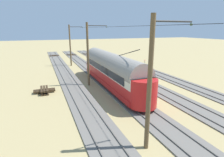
{
  "coord_description": "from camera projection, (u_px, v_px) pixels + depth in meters",
  "views": [
    {
      "loc": [
        10.52,
        21.52,
        7.2
      ],
      "look_at": [
        2.94,
        2.3,
        1.54
      ],
      "focal_mm": 29.09,
      "sensor_mm": 36.0,
      "label": 1
    }
  ],
  "objects": [
    {
      "name": "ground_plane",
      "position": [
        126.0,
        83.0,
        24.93
      ],
      "size": [
        220.0,
        220.0,
        0.0
      ],
      "primitive_type": "plane",
      "color": "tan"
    },
    {
      "name": "track_streetcar_siding",
      "position": [
        167.0,
        77.0,
        27.7
      ],
      "size": [
        2.8,
        80.0,
        0.18
      ],
      "color": "#666059",
      "rests_on": "ground"
    },
    {
      "name": "track_adjacent_siding",
      "position": [
        140.0,
        80.0,
        26.03
      ],
      "size": [
        2.8,
        80.0,
        0.18
      ],
      "color": "#666059",
      "rests_on": "ground"
    },
    {
      "name": "track_third_siding",
      "position": [
        109.0,
        84.0,
        24.37
      ],
      "size": [
        2.8,
        80.0,
        0.18
      ],
      "color": "#666059",
      "rests_on": "ground"
    },
    {
      "name": "track_outer_siding",
      "position": [
        74.0,
        88.0,
        22.7
      ],
      "size": [
        2.8,
        80.0,
        0.18
      ],
      "color": "#666059",
      "rests_on": "ground"
    },
    {
      "name": "vintage_streetcar",
      "position": [
        111.0,
        69.0,
        22.98
      ],
      "size": [
        2.65,
        18.05,
        5.31
      ],
      "color": "red",
      "rests_on": "ground"
    },
    {
      "name": "catenary_pole_foreground",
      "position": [
        70.0,
        45.0,
        35.76
      ],
      "size": [
        2.79,
        0.28,
        8.0
      ],
      "color": "brown",
      "rests_on": "ground"
    },
    {
      "name": "catenary_pole_mid_near",
      "position": [
        88.0,
        54.0,
        23.04
      ],
      "size": [
        2.79,
        0.28,
        8.0
      ],
      "color": "brown",
      "rests_on": "ground"
    },
    {
      "name": "catenary_pole_mid_far",
      "position": [
        150.0,
        84.0,
        10.32
      ],
      "size": [
        2.79,
        0.28,
        8.0
      ],
      "color": "brown",
      "rests_on": "ground"
    },
    {
      "name": "overhead_wire_run",
      "position": [
        104.0,
        27.0,
        23.65
      ],
      "size": [
        2.59,
        32.35,
        0.18
      ],
      "color": "black",
      "rests_on": "ground"
    },
    {
      "name": "switch_stand",
      "position": [
        145.0,
        63.0,
        36.15
      ],
      "size": [
        0.5,
        0.3,
        1.24
      ],
      "color": "black",
      "rests_on": "ground"
    },
    {
      "name": "spare_tie_stack",
      "position": [
        44.0,
        90.0,
        21.17
      ],
      "size": [
        2.4,
        2.4,
        0.54
      ],
      "color": "#382819",
      "rests_on": "ground"
    }
  ]
}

